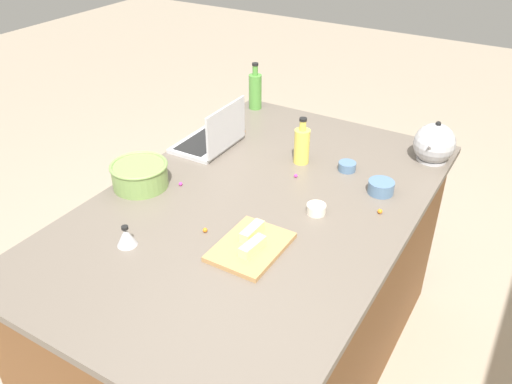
# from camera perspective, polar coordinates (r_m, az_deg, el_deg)

# --- Properties ---
(ground_plane) EXTENTS (12.00, 12.00, 0.00)m
(ground_plane) POSITION_cam_1_polar(r_m,az_deg,el_deg) (2.63, 0.00, -17.83)
(ground_plane) COLOR gray
(island_counter) EXTENTS (1.79, 1.14, 0.90)m
(island_counter) POSITION_cam_1_polar(r_m,az_deg,el_deg) (2.31, 0.00, -10.57)
(island_counter) COLOR brown
(island_counter) RESTS_ON ground
(laptop) EXTENTS (0.31, 0.23, 0.22)m
(laptop) POSITION_cam_1_polar(r_m,az_deg,el_deg) (2.43, -4.73, 5.84)
(laptop) COLOR #B7B7BC
(laptop) RESTS_ON island_counter
(mixing_bowl_large) EXTENTS (0.23, 0.23, 0.10)m
(mixing_bowl_large) POSITION_cam_1_polar(r_m,az_deg,el_deg) (2.16, -12.50, 1.87)
(mixing_bowl_large) COLOR #72934C
(mixing_bowl_large) RESTS_ON island_counter
(bottle_oil) EXTENTS (0.07, 0.07, 0.21)m
(bottle_oil) POSITION_cam_1_polar(r_m,az_deg,el_deg) (2.28, 5.06, 5.08)
(bottle_oil) COLOR #DBC64C
(bottle_oil) RESTS_ON island_counter
(bottle_olive) EXTENTS (0.07, 0.07, 0.25)m
(bottle_olive) POSITION_cam_1_polar(r_m,az_deg,el_deg) (2.82, -0.08, 10.96)
(bottle_olive) COLOR #4C8C38
(bottle_olive) RESTS_ON island_counter
(kettle) EXTENTS (0.21, 0.18, 0.20)m
(kettle) POSITION_cam_1_polar(r_m,az_deg,el_deg) (2.42, 18.77, 4.95)
(kettle) COLOR #ADADB2
(kettle) RESTS_ON island_counter
(cutting_board) EXTENTS (0.28, 0.21, 0.02)m
(cutting_board) POSITION_cam_1_polar(r_m,az_deg,el_deg) (1.79, -0.58, -5.97)
(cutting_board) COLOR #AD7F4C
(cutting_board) RESTS_ON island_counter
(butter_stick_left) EXTENTS (0.11, 0.04, 0.04)m
(butter_stick_left) POSITION_cam_1_polar(r_m,az_deg,el_deg) (1.82, -0.42, -4.30)
(butter_stick_left) COLOR #F4E58C
(butter_stick_left) RESTS_ON cutting_board
(butter_stick_right) EXTENTS (0.11, 0.05, 0.04)m
(butter_stick_right) POSITION_cam_1_polar(r_m,az_deg,el_deg) (1.75, -0.37, -5.93)
(butter_stick_right) COLOR #F4E58C
(butter_stick_right) RESTS_ON cutting_board
(ramekin_small) EXTENTS (0.08, 0.08, 0.04)m
(ramekin_small) POSITION_cam_1_polar(r_m,az_deg,el_deg) (2.27, 9.85, 2.76)
(ramekin_small) COLOR slate
(ramekin_small) RESTS_ON island_counter
(ramekin_medium) EXTENTS (0.07, 0.07, 0.04)m
(ramekin_medium) POSITION_cam_1_polar(r_m,az_deg,el_deg) (1.98, 6.55, -1.84)
(ramekin_medium) COLOR beige
(ramekin_medium) RESTS_ON island_counter
(ramekin_wide) EXTENTS (0.10, 0.10, 0.05)m
(ramekin_wide) POSITION_cam_1_polar(r_m,az_deg,el_deg) (2.14, 13.40, 0.51)
(ramekin_wide) COLOR slate
(ramekin_wide) RESTS_ON island_counter
(kitchen_timer) EXTENTS (0.07, 0.07, 0.08)m
(kitchen_timer) POSITION_cam_1_polar(r_m,az_deg,el_deg) (1.85, -13.90, -4.69)
(kitchen_timer) COLOR #B2B2B7
(kitchen_timer) RESTS_ON island_counter
(candy_0) EXTENTS (0.02, 0.02, 0.02)m
(candy_0) POSITION_cam_1_polar(r_m,az_deg,el_deg) (2.02, 13.29, -2.05)
(candy_0) COLOR orange
(candy_0) RESTS_ON island_counter
(candy_1) EXTENTS (0.02, 0.02, 0.02)m
(candy_1) POSITION_cam_1_polar(r_m,az_deg,el_deg) (2.57, -1.35, 6.59)
(candy_1) COLOR orange
(candy_1) RESTS_ON island_counter
(candy_2) EXTENTS (0.02, 0.02, 0.02)m
(candy_2) POSITION_cam_1_polar(r_m,az_deg,el_deg) (2.20, 4.34, 1.77)
(candy_2) COLOR #CC3399
(candy_2) RESTS_ON island_counter
(candy_3) EXTENTS (0.02, 0.02, 0.02)m
(candy_3) POSITION_cam_1_polar(r_m,az_deg,el_deg) (2.39, -6.74, 4.35)
(candy_3) COLOR blue
(candy_3) RESTS_ON island_counter
(candy_4) EXTENTS (0.02, 0.02, 0.02)m
(candy_4) POSITION_cam_1_polar(r_m,az_deg,el_deg) (2.46, -3.51, 5.22)
(candy_4) COLOR #CC3399
(candy_4) RESTS_ON island_counter
(candy_5) EXTENTS (0.02, 0.02, 0.02)m
(candy_5) POSITION_cam_1_polar(r_m,az_deg,el_deg) (1.88, -5.54, -4.13)
(candy_5) COLOR orange
(candy_5) RESTS_ON island_counter
(candy_6) EXTENTS (0.02, 0.02, 0.02)m
(candy_6) POSITION_cam_1_polar(r_m,az_deg,el_deg) (2.16, -8.18, 0.88)
(candy_6) COLOR #CC3399
(candy_6) RESTS_ON island_counter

